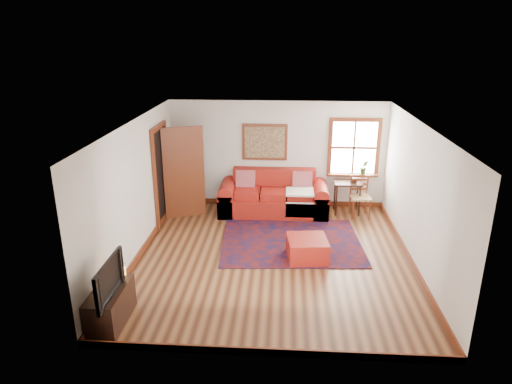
# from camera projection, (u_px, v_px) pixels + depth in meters

# --- Properties ---
(ground) EXTENTS (5.50, 5.50, 0.00)m
(ground) POSITION_uv_depth(u_px,v_px,m) (273.00, 257.00, 8.47)
(ground) COLOR #432212
(ground) RESTS_ON ground
(room_envelope) EXTENTS (5.04, 5.54, 2.52)m
(room_envelope) POSITION_uv_depth(u_px,v_px,m) (275.00, 172.00, 7.93)
(room_envelope) COLOR silver
(room_envelope) RESTS_ON ground
(window) EXTENTS (1.18, 0.20, 1.38)m
(window) POSITION_uv_depth(u_px,v_px,m) (355.00, 154.00, 10.47)
(window) COLOR white
(window) RESTS_ON ground
(doorway) EXTENTS (0.89, 1.08, 2.14)m
(doorway) POSITION_uv_depth(u_px,v_px,m) (175.00, 172.00, 9.92)
(doorway) COLOR black
(doorway) RESTS_ON ground
(framed_artwork) EXTENTS (1.05, 0.07, 0.85)m
(framed_artwork) POSITION_uv_depth(u_px,v_px,m) (265.00, 142.00, 10.53)
(framed_artwork) COLOR maroon
(framed_artwork) RESTS_ON ground
(persian_rug) EXTENTS (2.85, 2.34, 0.02)m
(persian_rug) POSITION_uv_depth(u_px,v_px,m) (291.00, 242.00, 9.07)
(persian_rug) COLOR #510F0B
(persian_rug) RESTS_ON ground
(red_leather_sofa) EXTENTS (2.46, 1.02, 0.96)m
(red_leather_sofa) POSITION_uv_depth(u_px,v_px,m) (274.00, 199.00, 10.50)
(red_leather_sofa) COLOR maroon
(red_leather_sofa) RESTS_ON ground
(red_ottoman) EXTENTS (0.78, 0.78, 0.41)m
(red_ottoman) POSITION_uv_depth(u_px,v_px,m) (307.00, 249.00, 8.35)
(red_ottoman) COLOR maroon
(red_ottoman) RESTS_ON ground
(side_table) EXTENTS (0.62, 0.46, 0.74)m
(side_table) POSITION_uv_depth(u_px,v_px,m) (348.00, 187.00, 10.37)
(side_table) COLOR black
(side_table) RESTS_ON ground
(ladder_back_chair) EXTENTS (0.47, 0.45, 0.93)m
(ladder_back_chair) POSITION_uv_depth(u_px,v_px,m) (360.00, 195.00, 10.23)
(ladder_back_chair) COLOR tan
(ladder_back_chair) RESTS_ON ground
(media_cabinet) EXTENTS (0.43, 0.96, 0.53)m
(media_cabinet) POSITION_uv_depth(u_px,v_px,m) (110.00, 306.00, 6.50)
(media_cabinet) COLOR black
(media_cabinet) RESTS_ON ground
(television) EXTENTS (0.13, 0.95, 0.55)m
(television) POSITION_uv_depth(u_px,v_px,m) (103.00, 279.00, 6.16)
(television) COLOR black
(television) RESTS_ON media_cabinet
(candle_hurricane) EXTENTS (0.12, 0.12, 0.18)m
(candle_hurricane) POSITION_uv_depth(u_px,v_px,m) (122.00, 270.00, 6.79)
(candle_hurricane) COLOR silver
(candle_hurricane) RESTS_ON media_cabinet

